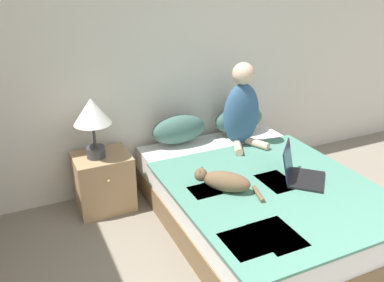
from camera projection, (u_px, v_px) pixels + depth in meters
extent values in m
cube|color=beige|center=(190.00, 51.00, 3.77)|extent=(5.74, 0.05, 2.55)
cube|color=brown|center=(257.00, 213.00, 3.38)|extent=(1.45, 2.03, 0.22)
cube|color=silver|center=(259.00, 190.00, 3.29)|extent=(1.43, 2.00, 0.22)
cube|color=#4C8470|center=(275.00, 189.00, 3.08)|extent=(1.49, 1.62, 0.02)
cube|color=silver|center=(205.00, 191.00, 3.04)|extent=(0.22, 0.21, 0.01)
cube|color=silver|center=(254.00, 240.00, 2.50)|extent=(0.38, 0.30, 0.01)
cube|color=silver|center=(277.00, 235.00, 2.54)|extent=(0.25, 0.35, 0.01)
cube|color=silver|center=(277.00, 182.00, 3.17)|extent=(0.23, 0.33, 0.01)
ellipsoid|color=#42665B|center=(179.00, 129.00, 3.80)|extent=(0.53, 0.21, 0.28)
ellipsoid|color=#42665B|center=(239.00, 119.00, 4.05)|extent=(0.53, 0.21, 0.28)
ellipsoid|color=#33567A|center=(241.00, 114.00, 3.72)|extent=(0.36, 0.20, 0.59)
sphere|color=#DBB293|center=(243.00, 73.00, 3.57)|extent=(0.20, 0.20, 0.20)
cylinder|color=#DBB293|center=(238.00, 147.00, 3.68)|extent=(0.17, 0.26, 0.07)
cylinder|color=#DBB293|center=(256.00, 143.00, 3.76)|extent=(0.17, 0.26, 0.07)
ellipsoid|color=brown|center=(226.00, 182.00, 3.01)|extent=(0.37, 0.36, 0.15)
sphere|color=brown|center=(201.00, 175.00, 3.06)|extent=(0.10, 0.10, 0.10)
cone|color=brown|center=(200.00, 172.00, 3.02)|extent=(0.05, 0.05, 0.05)
cone|color=brown|center=(202.00, 169.00, 3.07)|extent=(0.05, 0.05, 0.05)
cylinder|color=brown|center=(258.00, 194.00, 2.96)|extent=(0.08, 0.20, 0.03)
cube|color=black|center=(307.00, 180.00, 3.18)|extent=(0.42, 0.42, 0.02)
cube|color=black|center=(288.00, 161.00, 3.17)|extent=(0.28, 0.29, 0.26)
cube|color=tan|center=(104.00, 182.00, 3.57)|extent=(0.48, 0.40, 0.51)
sphere|color=tan|center=(109.00, 181.00, 3.36)|extent=(0.03, 0.03, 0.03)
cylinder|color=#38383D|center=(96.00, 152.00, 3.43)|extent=(0.16, 0.16, 0.09)
cylinder|color=#38383D|center=(94.00, 135.00, 3.37)|extent=(0.02, 0.02, 0.21)
cone|color=white|center=(92.00, 111.00, 3.28)|extent=(0.31, 0.31, 0.22)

